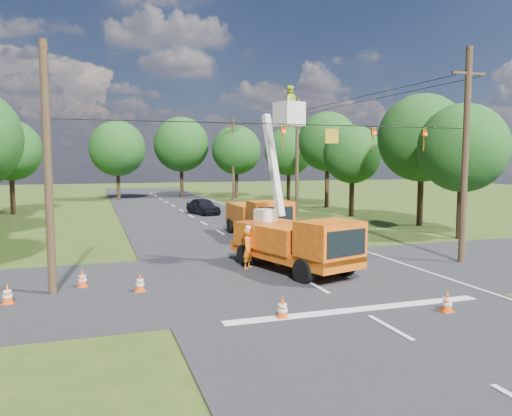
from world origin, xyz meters
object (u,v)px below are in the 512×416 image
object	(u,v)px
pole_right_near	(465,154)
tree_right_b	(422,138)
traffic_cone_6	(7,294)
pole_left	(48,170)
distant_car	(203,206)
traffic_cone_5	(82,278)
second_truck	(259,217)
pole_right_mid	(297,157)
pole_right_far	(233,158)
tree_left_f	(11,150)
traffic_cone_0	(283,308)
traffic_cone_2	(285,241)
tree_right_a	(463,148)
traffic_cone_3	(292,235)
tree_right_c	(352,154)
ground_worker	(248,249)
bucket_truck	(296,233)
tree_right_d	(328,142)
tree_far_b	(181,144)
traffic_cone_7	(278,222)
tree_right_e	(289,151)
tree_far_c	(236,150)
traffic_cone_4	(140,283)
tree_far_a	(117,149)

from	to	relation	value
pole_right_near	tree_right_b	distance (m)	13.71
traffic_cone_6	pole_left	size ratio (longest dim) A/B	0.08
distant_car	traffic_cone_6	bearing A→B (deg)	-129.44
distant_car	traffic_cone_5	bearing A→B (deg)	-126.19
second_truck	pole_right_mid	xyz separation A→B (m)	(6.69, 9.78, 3.83)
pole_right_far	tree_left_f	bearing A→B (deg)	-156.77
traffic_cone_5	traffic_cone_0	bearing A→B (deg)	-45.26
second_truck	traffic_cone_5	world-z (taller)	second_truck
traffic_cone_2	tree_right_a	world-z (taller)	tree_right_a
tree_left_f	tree_right_b	world-z (taller)	tree_right_b
traffic_cone_0	traffic_cone_3	world-z (taller)	same
tree_right_c	ground_worker	bearing A→B (deg)	-130.66
second_truck	traffic_cone_0	xyz separation A→B (m)	(-4.43, -15.45, -0.92)
bucket_truck	ground_worker	xyz separation A→B (m)	(-1.81, 1.14, -0.77)
traffic_cone_5	pole_right_near	xyz separation A→B (m)	(16.99, -0.70, 4.75)
tree_right_d	tree_far_b	distance (m)	21.52
second_truck	ground_worker	xyz separation A→B (m)	(-3.31, -8.34, -0.37)
tree_right_b	pole_left	bearing A→B (deg)	-153.90
tree_right_a	pole_right_mid	bearing A→B (deg)	109.65
traffic_cone_2	traffic_cone_7	bearing A→B (deg)	71.78
traffic_cone_2	pole_right_mid	bearing A→B (deg)	64.57
tree_right_e	tree_far_b	size ratio (longest dim) A/B	0.84
tree_left_f	tree_right_a	distance (m)	37.11
tree_right_d	tree_far_c	bearing A→B (deg)	109.46
ground_worker	traffic_cone_0	xyz separation A→B (m)	(-1.12, -7.11, -0.55)
traffic_cone_4	pole_left	bearing A→B (deg)	167.99
pole_right_near	tree_far_c	distance (m)	42.02
bucket_truck	tree_far_b	xyz separation A→B (m)	(2.69, 44.25, 5.13)
second_truck	traffic_cone_6	world-z (taller)	second_truck
traffic_cone_2	traffic_cone_4	world-z (taller)	same
traffic_cone_6	pole_right_far	bearing A→B (deg)	64.64
tree_right_d	tree_far_a	bearing A→B (deg)	141.06
bucket_truck	traffic_cone_0	bearing A→B (deg)	-133.11
traffic_cone_5	pole_right_mid	bearing A→B (deg)	48.64
traffic_cone_0	tree_far_a	size ratio (longest dim) A/B	0.07
traffic_cone_5	traffic_cone_6	size ratio (longest dim) A/B	1.00
traffic_cone_2	tree_right_a	size ratio (longest dim) A/B	0.09
tree_far_c	tree_right_b	bearing A→B (deg)	-79.61
pole_right_far	tree_left_f	world-z (taller)	pole_right_far
traffic_cone_0	tree_left_f	bearing A→B (deg)	109.07
traffic_cone_0	traffic_cone_2	size ratio (longest dim) A/B	1.00
tree_right_b	tree_right_e	size ratio (longest dim) A/B	1.12
traffic_cone_3	traffic_cone_4	world-z (taller)	same
pole_right_mid	tree_far_b	xyz separation A→B (m)	(-5.50, 25.00, 1.70)
traffic_cone_6	pole_left	xyz separation A→B (m)	(1.36, 0.84, 4.14)
tree_right_e	traffic_cone_5	bearing A→B (deg)	-123.02
traffic_cone_0	tree_right_e	distance (m)	43.79
traffic_cone_0	second_truck	bearing A→B (deg)	73.99
traffic_cone_4	tree_right_e	distance (m)	41.37
traffic_cone_2	tree_right_e	xyz separation A→B (m)	(11.71, 28.48, 5.45)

